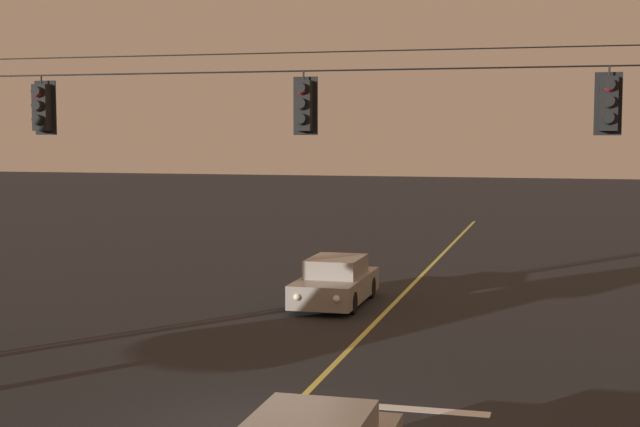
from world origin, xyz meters
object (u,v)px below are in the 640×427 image
traffic_light_centre (609,103)px  car_oncoming_lead (335,282)px  traffic_light_leftmost (41,107)px  traffic_light_left_inner (303,105)px

traffic_light_centre → car_oncoming_lead: 12.73m
traffic_light_centre → traffic_light_leftmost: bearing=180.0°
car_oncoming_lead → traffic_light_centre: bearing=-52.2°
traffic_light_centre → car_oncoming_lead: bearing=127.8°
car_oncoming_lead → traffic_light_leftmost: bearing=-113.4°
traffic_light_left_inner → car_oncoming_lead: size_ratio=0.28×
traffic_light_left_inner → traffic_light_centre: 5.59m
traffic_light_left_inner → car_oncoming_lead: 10.63m
traffic_light_centre → car_oncoming_lead: (-7.19, 9.26, -4.96)m
traffic_light_leftmost → car_oncoming_lead: size_ratio=0.28×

